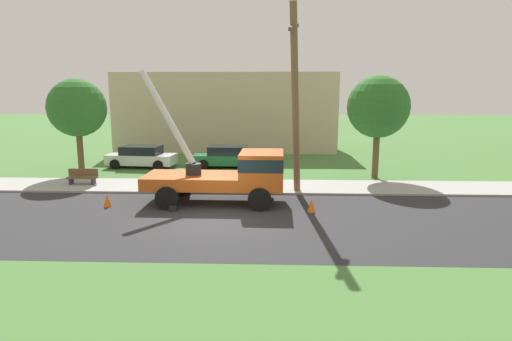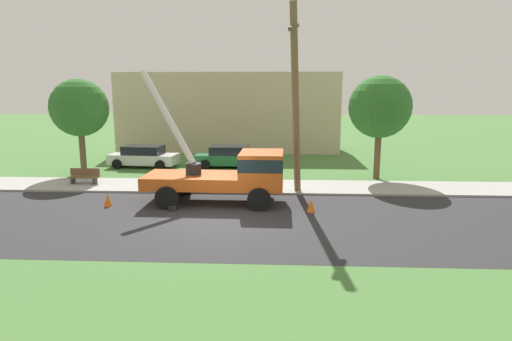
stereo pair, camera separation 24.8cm
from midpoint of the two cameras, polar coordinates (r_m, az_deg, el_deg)
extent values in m
plane|color=#477538|center=(28.84, -1.63, 0.51)|extent=(120.00, 120.00, 0.00)
cube|color=#2B2B2D|center=(17.22, -4.79, -6.53)|extent=(80.00, 8.57, 0.01)
cube|color=#9E9E99|center=(22.83, -2.84, -2.08)|extent=(80.00, 3.15, 0.10)
cube|color=#C65119|center=(19.77, -7.90, -1.28)|extent=(4.34, 2.48, 0.55)
cube|color=#C65119|center=(19.28, 1.12, 0.10)|extent=(1.94, 2.43, 1.60)
cube|color=#19232D|center=(19.22, 1.12, 1.13)|extent=(1.96, 2.45, 0.56)
cylinder|color=black|center=(19.67, -7.88, 0.21)|extent=(0.70, 0.70, 0.50)
cylinder|color=silver|center=(20.32, -11.23, 6.98)|extent=(2.87, 1.70, 4.26)
cube|color=black|center=(18.76, -10.53, -4.93)|extent=(0.31, 0.31, 0.20)
cube|color=black|center=(21.48, -8.62, -2.87)|extent=(0.31, 0.31, 0.20)
cylinder|color=black|center=(18.34, 0.79, -3.81)|extent=(1.00, 0.30, 1.00)
cylinder|color=black|center=(20.67, 1.16, -2.15)|extent=(1.00, 0.30, 1.00)
cylinder|color=black|center=(18.97, -11.29, -3.53)|extent=(1.00, 0.30, 1.00)
cylinder|color=black|center=(21.23, -9.61, -1.96)|extent=(1.00, 0.30, 1.00)
cylinder|color=brown|center=(20.29, 5.59, 8.65)|extent=(0.81, 2.34, 8.84)
cube|color=brown|center=(19.70, 5.38, 18.31)|extent=(0.54, 1.78, 0.56)
cone|color=orange|center=(18.37, 7.64, -4.59)|extent=(0.36, 0.36, 0.56)
cone|color=orange|center=(20.15, -18.62, -3.70)|extent=(0.36, 0.36, 0.56)
cube|color=silver|center=(29.56, -14.32, 1.51)|extent=(4.55, 2.21, 0.65)
cube|color=black|center=(29.48, -14.37, 2.66)|extent=(2.61, 1.88, 0.55)
cylinder|color=black|center=(28.24, -12.27, 0.71)|extent=(0.64, 0.22, 0.64)
cylinder|color=black|center=(29.91, -11.07, 1.30)|extent=(0.64, 0.22, 0.64)
cylinder|color=black|center=(29.38, -17.58, 0.83)|extent=(0.64, 0.22, 0.64)
cylinder|color=black|center=(30.99, -16.15, 1.40)|extent=(0.64, 0.22, 0.64)
cube|color=#1E6638|center=(28.54, -3.27, 1.51)|extent=(4.44, 1.89, 0.65)
cube|color=black|center=(28.45, -3.28, 2.70)|extent=(2.50, 1.71, 0.55)
cylinder|color=black|center=(27.54, -0.51, 0.71)|extent=(0.64, 0.22, 0.64)
cylinder|color=black|center=(29.31, -0.23, 1.31)|extent=(0.64, 0.22, 0.64)
cylinder|color=black|center=(27.92, -6.46, 0.78)|extent=(0.64, 0.22, 0.64)
cylinder|color=black|center=(29.67, -5.83, 1.37)|extent=(0.64, 0.22, 0.64)
cube|color=brown|center=(24.84, -21.47, -0.83)|extent=(1.60, 0.44, 0.06)
cube|color=brown|center=(24.98, -21.33, -0.18)|extent=(1.60, 0.06, 0.40)
cube|color=#333338|center=(25.14, -22.68, -1.32)|extent=(0.10, 0.40, 0.45)
cube|color=#333338|center=(24.64, -20.17, -1.37)|extent=(0.10, 0.40, 0.45)
cylinder|color=brown|center=(28.15, -21.69, 3.35)|extent=(0.36, 0.36, 3.73)
sphere|color=#2D6B28|center=(27.99, -21.99, 7.68)|extent=(3.41, 3.41, 3.41)
cylinder|color=brown|center=(25.71, 16.02, 3.18)|extent=(0.36, 0.36, 3.83)
sphere|color=#2D6B28|center=(25.54, 16.27, 8.05)|extent=(3.50, 3.50, 3.50)
cube|color=#C6B293|center=(37.28, -3.25, 7.75)|extent=(18.00, 6.00, 6.40)
camera|label=1|loc=(0.12, -89.64, 0.07)|focal=30.38mm
camera|label=2|loc=(0.12, 90.36, -0.07)|focal=30.38mm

